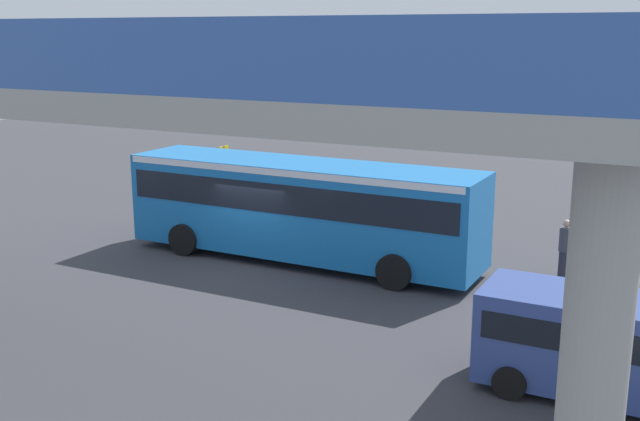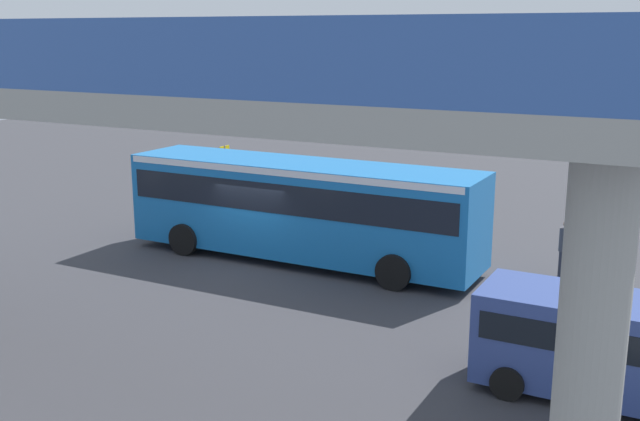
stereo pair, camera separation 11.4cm
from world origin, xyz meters
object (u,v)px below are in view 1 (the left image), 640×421
object	(u,v)px
traffic_sign	(224,169)
parked_van	(605,340)
city_bus	(301,202)
pedestrian	(565,250)

from	to	relation	value
traffic_sign	parked_van	bearing A→B (deg)	149.41
traffic_sign	city_bus	bearing A→B (deg)	145.97
city_bus	traffic_sign	xyz separation A→B (m)	(5.50, -3.71, 0.01)
pedestrian	parked_van	bearing A→B (deg)	105.78
city_bus	pedestrian	size ratio (longest dim) A/B	6.44
parked_van	pedestrian	world-z (taller)	parked_van
parked_van	pedestrian	xyz separation A→B (m)	(2.06, -7.28, -0.30)
parked_van	traffic_sign	size ratio (longest dim) A/B	1.71
city_bus	pedestrian	distance (m)	8.04
traffic_sign	pedestrian	bearing A→B (deg)	172.44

